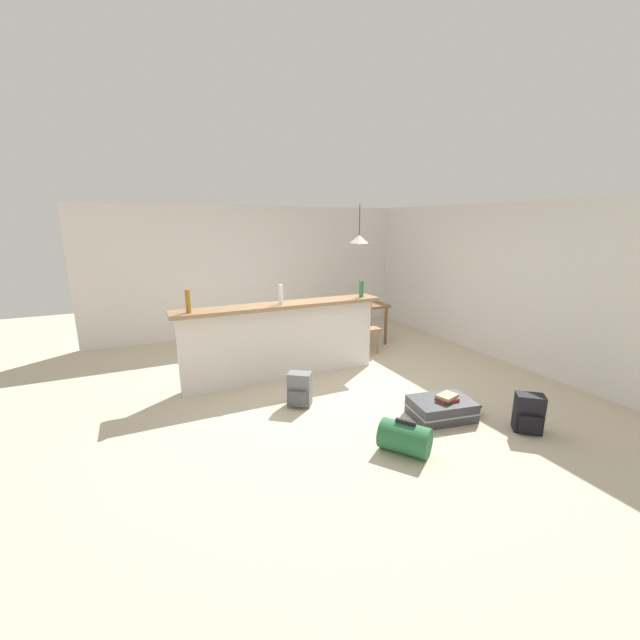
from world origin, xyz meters
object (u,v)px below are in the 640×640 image
at_px(backpack_black, 529,414).
at_px(bottle_green, 361,289).
at_px(dining_table, 354,309).
at_px(backpack_grey, 300,390).
at_px(dining_chair_near_partition, 363,322).
at_px(pendant_lamp, 359,239).
at_px(bottle_amber, 188,301).
at_px(book_stack, 447,398).
at_px(bottle_white, 281,294).
at_px(duffel_bag_green, 405,438).
at_px(suitcase_flat_charcoal, 441,409).

bearing_deg(backpack_black, bottle_green, 103.86).
height_order(dining_table, backpack_grey, dining_table).
distance_m(dining_chair_near_partition, pendant_lamp, 1.48).
bearing_deg(backpack_grey, bottle_green, 32.71).
height_order(bottle_amber, backpack_black, bottle_amber).
height_order(bottle_amber, pendant_lamp, pendant_lamp).
distance_m(dining_table, backpack_black, 3.63).
relative_size(bottle_amber, dining_table, 0.26).
height_order(dining_chair_near_partition, pendant_lamp, pendant_lamp).
distance_m(backpack_grey, book_stack, 1.73).
height_order(bottle_white, backpack_grey, bottle_white).
height_order(bottle_green, backpack_grey, bottle_green).
bearing_deg(bottle_green, book_stack, -89.17).
bearing_deg(backpack_grey, bottle_amber, 142.29).
distance_m(dining_table, backpack_grey, 2.78).
height_order(dining_table, dining_chair_near_partition, dining_chair_near_partition).
bearing_deg(bottle_white, duffel_bag_green, -78.68).
xyz_separation_m(bottle_green, book_stack, (0.03, -1.90, -0.97)).
height_order(backpack_grey, book_stack, backpack_grey).
xyz_separation_m(pendant_lamp, backpack_black, (0.02, -3.60, -1.70)).
xyz_separation_m(dining_chair_near_partition, pendant_lamp, (0.17, 0.49, 1.39)).
relative_size(bottle_white, dining_table, 0.25).
relative_size(dining_table, suitcase_flat_charcoal, 1.26).
distance_m(bottle_white, book_stack, 2.50).
xyz_separation_m(dining_chair_near_partition, suitcase_flat_charcoal, (-0.44, -2.48, -0.41)).
xyz_separation_m(bottle_amber, book_stack, (2.52, -1.89, -0.99)).
distance_m(dining_chair_near_partition, backpack_black, 3.13).
xyz_separation_m(bottle_green, backpack_black, (0.62, -2.49, -1.02)).
bearing_deg(suitcase_flat_charcoal, bottle_green, 89.73).
bearing_deg(backpack_grey, dining_chair_near_partition, 39.77).
distance_m(dining_table, book_stack, 3.07).
bearing_deg(bottle_amber, suitcase_flat_charcoal, -36.65).
relative_size(duffel_bag_green, backpack_black, 1.34).
relative_size(dining_table, duffel_bag_green, 1.95).
relative_size(pendant_lamp, suitcase_flat_charcoal, 0.82).
bearing_deg(duffel_bag_green, pendant_lamp, 67.14).
bearing_deg(suitcase_flat_charcoal, book_stack, -46.45).
distance_m(dining_table, pendant_lamp, 1.26).
relative_size(suitcase_flat_charcoal, duffel_bag_green, 1.54).
bearing_deg(bottle_green, duffel_bag_green, -110.05).
relative_size(suitcase_flat_charcoal, book_stack, 3.42).
relative_size(dining_chair_near_partition, backpack_black, 2.21).
xyz_separation_m(dining_table, duffel_bag_green, (-1.34, -3.37, -0.50)).
distance_m(dining_chair_near_partition, backpack_grey, 2.37).
relative_size(dining_chair_near_partition, suitcase_flat_charcoal, 1.07).
height_order(bottle_white, book_stack, bottle_white).
bearing_deg(bottle_amber, backpack_grey, -37.71).
height_order(bottle_green, pendant_lamp, pendant_lamp).
bearing_deg(dining_table, dining_chair_near_partition, -99.46).
bearing_deg(dining_chair_near_partition, bottle_green, -124.83).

